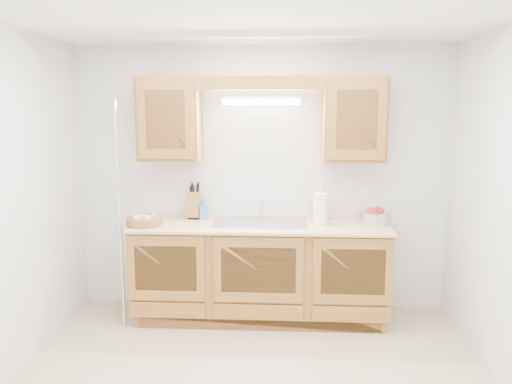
# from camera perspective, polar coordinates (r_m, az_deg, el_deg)

# --- Properties ---
(room) EXTENTS (3.52, 3.50, 2.50)m
(room) POSITION_cam_1_polar(r_m,az_deg,el_deg) (3.27, -0.54, -2.31)
(room) COLOR #C5AA8E
(room) RESTS_ON ground
(base_cabinets) EXTENTS (2.20, 0.60, 0.86)m
(base_cabinets) POSITION_cam_1_polar(r_m,az_deg,el_deg) (4.64, 0.47, -9.09)
(base_cabinets) COLOR #A66A30
(base_cabinets) RESTS_ON ground
(countertop) EXTENTS (2.30, 0.63, 0.04)m
(countertop) POSITION_cam_1_polar(r_m,az_deg,el_deg) (4.50, 0.47, -3.84)
(countertop) COLOR tan
(countertop) RESTS_ON base_cabinets
(upper_cabinet_left) EXTENTS (0.55, 0.33, 0.75)m
(upper_cabinet_left) POSITION_cam_1_polar(r_m,az_deg,el_deg) (4.65, -9.80, 8.21)
(upper_cabinet_left) COLOR #A66A30
(upper_cabinet_left) RESTS_ON room
(upper_cabinet_right) EXTENTS (0.55, 0.33, 0.75)m
(upper_cabinet_right) POSITION_cam_1_polar(r_m,az_deg,el_deg) (4.57, 11.14, 8.15)
(upper_cabinet_right) COLOR #A66A30
(upper_cabinet_right) RESTS_ON room
(valance) EXTENTS (2.20, 0.05, 0.12)m
(valance) POSITION_cam_1_polar(r_m,az_deg,el_deg) (4.39, 0.50, 12.39)
(valance) COLOR #A66A30
(valance) RESTS_ON room
(fluorescent_fixture) EXTENTS (0.76, 0.08, 0.08)m
(fluorescent_fixture) POSITION_cam_1_polar(r_m,az_deg,el_deg) (4.61, 0.64, 10.47)
(fluorescent_fixture) COLOR white
(fluorescent_fixture) RESTS_ON room
(sink) EXTENTS (0.84, 0.46, 0.36)m
(sink) POSITION_cam_1_polar(r_m,az_deg,el_deg) (4.54, 0.49, -4.41)
(sink) COLOR #9E9EA3
(sink) RESTS_ON countertop
(wire_shelf_pole) EXTENTS (0.03, 0.03, 2.00)m
(wire_shelf_pole) POSITION_cam_1_polar(r_m,az_deg,el_deg) (4.46, -15.30, -2.74)
(wire_shelf_pole) COLOR silver
(wire_shelf_pole) RESTS_ON ground
(outlet_plate) EXTENTS (0.08, 0.01, 0.12)m
(outlet_plate) POSITION_cam_1_polar(r_m,az_deg,el_deg) (4.80, 12.05, 0.08)
(outlet_plate) COLOR white
(outlet_plate) RESTS_ON room
(fruit_basket) EXTENTS (0.39, 0.39, 0.10)m
(fruit_basket) POSITION_cam_1_polar(r_m,az_deg,el_deg) (4.55, -12.69, -3.12)
(fruit_basket) COLOR olive
(fruit_basket) RESTS_ON countertop
(knife_block) EXTENTS (0.13, 0.21, 0.35)m
(knife_block) POSITION_cam_1_polar(r_m,az_deg,el_deg) (4.73, -7.04, -1.46)
(knife_block) COLOR #A66A30
(knife_block) RESTS_ON countertop
(orange_canister) EXTENTS (0.11, 0.11, 0.25)m
(orange_canister) POSITION_cam_1_polar(r_m,az_deg,el_deg) (4.66, 7.23, -1.62)
(orange_canister) COLOR #CF3F0B
(orange_canister) RESTS_ON countertop
(soap_bottle) EXTENTS (0.11, 0.11, 0.19)m
(soap_bottle) POSITION_cam_1_polar(r_m,az_deg,el_deg) (4.69, -6.04, -1.92)
(soap_bottle) COLOR #287FCC
(soap_bottle) RESTS_ON countertop
(sponge) EXTENTS (0.11, 0.08, 0.02)m
(sponge) POSITION_cam_1_polar(r_m,az_deg,el_deg) (4.75, 7.15, -2.86)
(sponge) COLOR #CC333F
(sponge) RESTS_ON countertop
(paper_towel) EXTENTS (0.16, 0.16, 0.33)m
(paper_towel) POSITION_cam_1_polar(r_m,az_deg,el_deg) (4.49, 7.39, -1.91)
(paper_towel) COLOR silver
(paper_towel) RESTS_ON countertop
(apple_bowl) EXTENTS (0.31, 0.31, 0.15)m
(apple_bowl) POSITION_cam_1_polar(r_m,az_deg,el_deg) (4.62, 13.43, -2.70)
(apple_bowl) COLOR silver
(apple_bowl) RESTS_ON countertop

